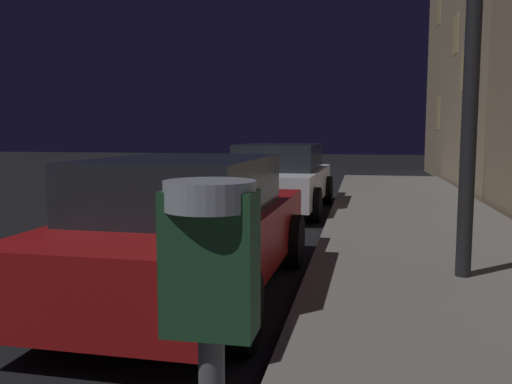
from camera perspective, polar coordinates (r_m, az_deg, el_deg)
parking_meter at (r=1.17m, az=-4.81°, el=-16.12°), size 0.19×0.19×1.43m
car_red at (r=5.53m, az=-7.21°, el=-3.72°), size 2.04×4.35×1.43m
car_white at (r=11.47m, az=2.50°, el=1.55°), size 2.14×4.27×1.43m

